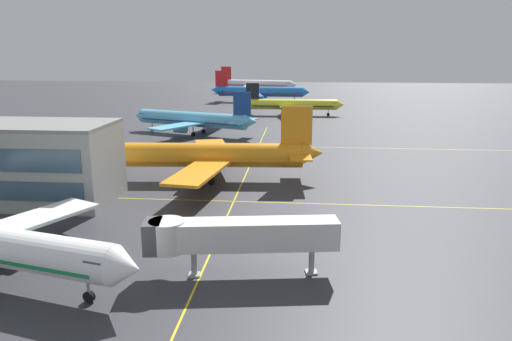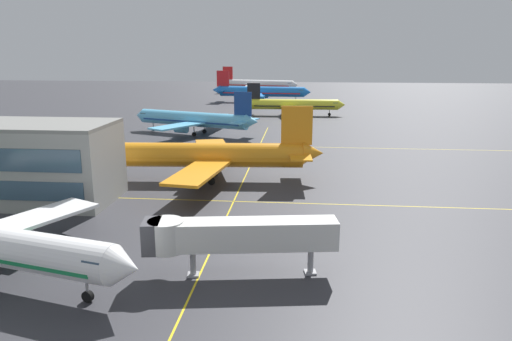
% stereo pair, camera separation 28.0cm
% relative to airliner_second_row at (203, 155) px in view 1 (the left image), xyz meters
% --- Properties ---
extents(airliner_second_row, '(39.48, 33.99, 12.27)m').
position_rel_airliner_second_row_xyz_m(airliner_second_row, '(0.00, 0.00, 0.00)').
color(airliner_second_row, orange).
rests_on(airliner_second_row, ground).
extents(airliner_third_row, '(34.96, 29.94, 11.21)m').
position_rel_airliner_second_row_xyz_m(airliner_third_row, '(-11.28, 43.69, -0.36)').
color(airliner_third_row, '#5BB7E5').
rests_on(airliner_third_row, ground).
extents(airliner_far_left_stand, '(33.34, 28.86, 10.40)m').
position_rel_airliner_second_row_xyz_m(airliner_far_left_stand, '(12.62, 82.57, -0.64)').
color(airliner_far_left_stand, yellow).
rests_on(airliner_far_left_stand, ground).
extents(airliner_far_right_stand, '(40.58, 34.94, 12.61)m').
position_rel_airliner_second_row_xyz_m(airliner_far_right_stand, '(-1.42, 121.97, 0.12)').
color(airliner_far_right_stand, blue).
rests_on(airliner_far_right_stand, ground).
extents(airliner_distant_taxiway, '(40.58, 34.47, 12.70)m').
position_rel_airliner_second_row_xyz_m(airliner_distant_taxiway, '(-6.65, 164.98, 0.15)').
color(airliner_distant_taxiway, white).
rests_on(airliner_distant_taxiway, ground).
extents(taxiway_markings, '(168.56, 134.65, 0.01)m').
position_rel_airliner_second_row_xyz_m(taxiway_markings, '(6.42, -10.90, -4.19)').
color(taxiway_markings, yellow).
rests_on(taxiway_markings, ground).
extents(jet_bridge, '(18.34, 5.39, 5.58)m').
position_rel_airliner_second_row_xyz_m(jet_bridge, '(9.04, -33.93, -0.13)').
color(jet_bridge, silver).
rests_on(jet_bridge, ground).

